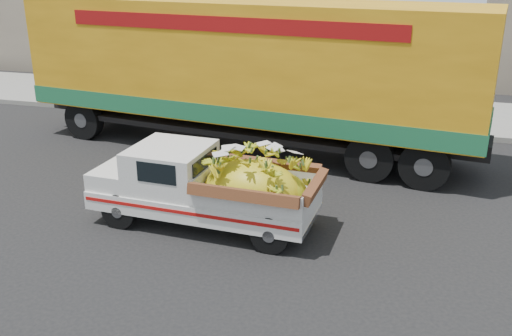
# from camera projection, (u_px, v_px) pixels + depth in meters

# --- Properties ---
(ground) EXTENTS (100.00, 100.00, 0.00)m
(ground) POSITION_uv_depth(u_px,v_px,m) (168.00, 228.00, 10.75)
(ground) COLOR black
(ground) RESTS_ON ground
(curb) EXTENTS (60.00, 0.25, 0.15)m
(curb) POSITION_uv_depth(u_px,v_px,m) (267.00, 121.00, 17.38)
(curb) COLOR gray
(curb) RESTS_ON ground
(sidewalk) EXTENTS (60.00, 4.00, 0.14)m
(sidewalk) POSITION_uv_depth(u_px,v_px,m) (283.00, 105.00, 19.27)
(sidewalk) COLOR gray
(sidewalk) RESTS_ON ground
(building_left) EXTENTS (18.00, 6.00, 5.00)m
(building_left) POSITION_uv_depth(u_px,v_px,m) (141.00, 9.00, 25.76)
(building_left) COLOR gray
(building_left) RESTS_ON ground
(pickup_truck) EXTENTS (4.31, 1.78, 1.48)m
(pickup_truck) POSITION_uv_depth(u_px,v_px,m) (220.00, 187.00, 10.55)
(pickup_truck) COLOR black
(pickup_truck) RESTS_ON ground
(semi_trailer) EXTENTS (12.05, 4.10, 3.80)m
(semi_trailer) POSITION_uv_depth(u_px,v_px,m) (247.00, 69.00, 14.42)
(semi_trailer) COLOR black
(semi_trailer) RESTS_ON ground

